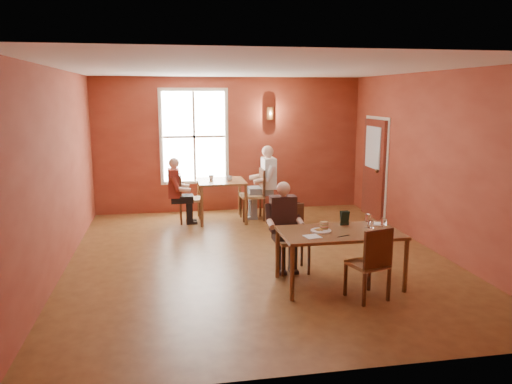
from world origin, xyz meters
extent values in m
cube|color=brown|center=(0.00, 0.00, 0.00)|extent=(6.00, 7.00, 0.01)
cube|color=brown|center=(0.00, 3.50, 1.50)|extent=(6.00, 0.04, 3.00)
cube|color=brown|center=(0.00, -3.50, 1.50)|extent=(6.00, 0.04, 3.00)
cube|color=brown|center=(-3.00, 0.00, 1.50)|extent=(0.04, 7.00, 3.00)
cube|color=brown|center=(3.00, 0.00, 1.50)|extent=(0.04, 7.00, 3.00)
cube|color=white|center=(0.00, 0.00, 3.00)|extent=(6.00, 7.00, 0.04)
cube|color=white|center=(-0.80, 3.45, 1.70)|extent=(1.36, 0.10, 1.96)
cube|color=maroon|center=(2.94, 2.30, 1.05)|extent=(0.12, 1.04, 2.10)
cylinder|color=brown|center=(0.90, 3.40, 2.20)|extent=(0.16, 0.16, 0.28)
cylinder|color=white|center=(0.63, -1.33, 0.79)|extent=(0.30, 0.30, 0.04)
cube|color=tan|center=(0.68, -1.28, 0.82)|extent=(0.10, 0.10, 0.11)
cube|color=black|center=(1.06, -1.07, 0.87)|extent=(0.13, 0.07, 0.21)
cube|color=silver|center=(0.85, -1.61, 0.77)|extent=(0.20, 0.09, 0.00)
cube|color=silver|center=(0.44, -1.56, 0.77)|extent=(0.23, 0.23, 0.01)
cylinder|color=white|center=(1.56, -1.12, 0.78)|extent=(0.19, 0.19, 0.01)
imported|color=beige|center=(-0.16, 2.44, 0.91)|extent=(0.14, 0.14, 0.10)
imported|color=silver|center=(-0.51, 2.61, 0.91)|extent=(0.13, 0.13, 0.10)
camera|label=1|loc=(-1.43, -7.66, 2.61)|focal=35.00mm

